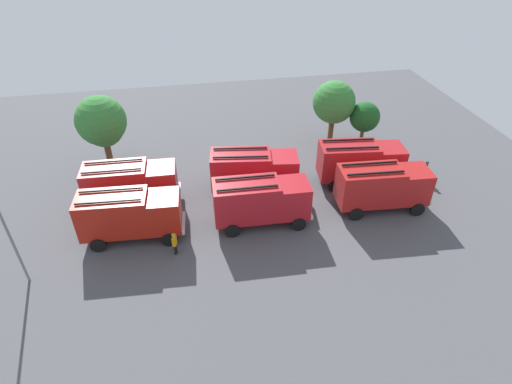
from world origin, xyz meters
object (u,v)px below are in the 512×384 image
object	(u,v)px
fire_truck_1	(261,200)
tree_0	(104,128)
fire_truck_3	(130,183)
tree_2	(334,102)
fire_truck_0	(130,214)
fire_truck_2	(382,186)
firefighter_1	(425,170)
firefighter_2	(175,243)
fire_truck_4	(254,170)
lamppost	(9,235)
firefighter_0	(212,170)
traffic_cone_0	(127,183)
tree_3	(365,117)
fire_truck_5	(360,161)
tree_1	(101,121)

from	to	relation	value
fire_truck_1	tree_0	bearing A→B (deg)	138.96
fire_truck_3	tree_2	size ratio (longest dim) A/B	1.15
fire_truck_0	tree_0	world-z (taller)	tree_0
tree_2	fire_truck_2	bearing A→B (deg)	-89.04
firefighter_1	firefighter_2	bearing A→B (deg)	49.68
fire_truck_4	firefighter_2	bearing A→B (deg)	-128.24
lamppost	tree_0	bearing A→B (deg)	74.47
tree_2	fire_truck_4	bearing A→B (deg)	-141.91
fire_truck_1	lamppost	bearing A→B (deg)	-167.39
firefighter_2	tree_0	world-z (taller)	tree_0
fire_truck_1	fire_truck_3	world-z (taller)	same
fire_truck_0	fire_truck_1	size ratio (longest dim) A/B	1.01
firefighter_0	tree_2	bearing A→B (deg)	-179.47
firefighter_0	fire_truck_0	bearing A→B (deg)	26.10
fire_truck_1	traffic_cone_0	bearing A→B (deg)	147.94
tree_0	traffic_cone_0	xyz separation A→B (m)	(1.66, -4.22, -3.34)
firefighter_0	tree_3	xyz separation A→B (m)	(15.16, 3.39, 2.08)
tree_0	tree_2	size ratio (longest dim) A/B	0.86
firefighter_0	tree_3	bearing A→B (deg)	172.87
fire_truck_2	traffic_cone_0	size ratio (longest dim) A/B	12.10
fire_truck_4	tree_3	xyz separation A→B (m)	(11.97, 6.00, 0.86)
fire_truck_5	tree_3	bearing A→B (deg)	71.88
fire_truck_1	fire_truck_5	size ratio (longest dim) A/B	0.98
tree_2	firefighter_2	bearing A→B (deg)	-139.54
fire_truck_1	fire_truck_0	bearing A→B (deg)	-178.79
fire_truck_5	tree_1	size ratio (longest dim) A/B	1.10
fire_truck_1	firefighter_0	world-z (taller)	fire_truck_1
fire_truck_1	tree_1	distance (m)	16.20
fire_truck_3	tree_3	size ratio (longest dim) A/B	1.63
fire_truck_4	tree_2	xyz separation A→B (m)	(9.14, 7.17, 2.10)
fire_truck_5	tree_2	size ratio (longest dim) A/B	1.18
firefighter_2	fire_truck_5	bearing A→B (deg)	-140.68
traffic_cone_0	fire_truck_3	bearing A→B (deg)	-75.04
firefighter_0	tree_2	world-z (taller)	tree_2
fire_truck_3	tree_2	bearing A→B (deg)	23.07
fire_truck_0	lamppost	bearing A→B (deg)	-151.02
tree_0	traffic_cone_0	world-z (taller)	tree_0
fire_truck_1	tree_2	xyz separation A→B (m)	(9.39, 11.32, 2.10)
fire_truck_3	fire_truck_1	bearing A→B (deg)	-21.10
tree_1	traffic_cone_0	distance (m)	5.86
tree_3	traffic_cone_0	xyz separation A→B (m)	(-22.51, -3.18, -2.71)
fire_truck_3	tree_1	size ratio (longest dim) A/B	1.08
fire_truck_0	firefighter_2	world-z (taller)	fire_truck_0
fire_truck_4	firefighter_0	world-z (taller)	fire_truck_4
fire_truck_3	tree_3	world-z (taller)	tree_3
firefighter_0	tree_0	world-z (taller)	tree_0
firefighter_2	lamppost	xyz separation A→B (m)	(-9.45, -0.77, 2.91)
fire_truck_1	firefighter_1	bearing A→B (deg)	13.83
firefighter_2	traffic_cone_0	world-z (taller)	firefighter_2
fire_truck_4	firefighter_1	world-z (taller)	fire_truck_4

